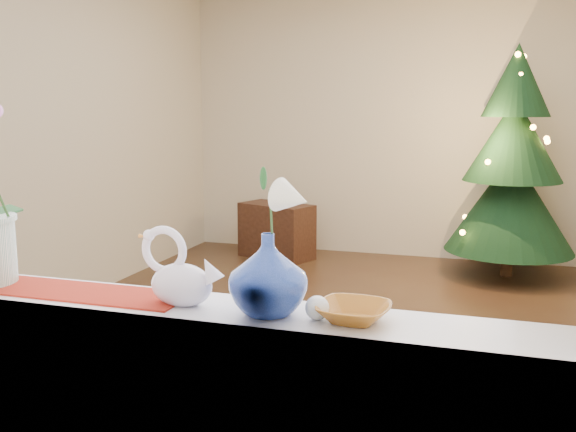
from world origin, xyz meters
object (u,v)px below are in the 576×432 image
(paperweight, at_px, (317,308))
(xmas_tree, at_px, (513,163))
(blue_vase, at_px, (268,268))
(amber_dish, at_px, (354,314))
(swan, at_px, (181,268))
(side_table, at_px, (277,231))

(paperweight, height_order, xmas_tree, xmas_tree)
(paperweight, bearing_deg, blue_vase, 177.87)
(paperweight, bearing_deg, amber_dish, 10.50)
(blue_vase, bearing_deg, xmas_tree, 80.31)
(amber_dish, bearing_deg, xmas_tree, 83.38)
(swan, distance_m, paperweight, 0.42)
(paperweight, bearing_deg, xmas_tree, 82.15)
(swan, height_order, xmas_tree, xmas_tree)
(amber_dish, bearing_deg, blue_vase, -176.99)
(swan, xyz_separation_m, paperweight, (0.41, -0.01, -0.08))
(swan, height_order, blue_vase, blue_vase)
(paperweight, xyz_separation_m, amber_dish, (0.10, 0.02, -0.01))
(side_table, bearing_deg, paperweight, -48.50)
(blue_vase, relative_size, xmas_tree, 0.13)
(blue_vase, height_order, side_table, blue_vase)
(side_table, bearing_deg, swan, -53.30)
(xmas_tree, bearing_deg, side_table, 178.42)
(swan, bearing_deg, xmas_tree, 95.36)
(paperweight, distance_m, xmas_tree, 4.38)
(swan, xyz_separation_m, amber_dish, (0.51, 0.01, -0.09))
(swan, relative_size, amber_dish, 1.52)
(swan, bearing_deg, blue_vase, 17.45)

